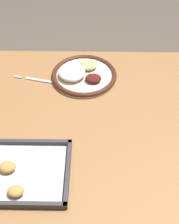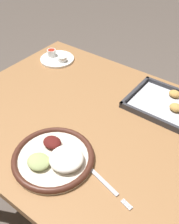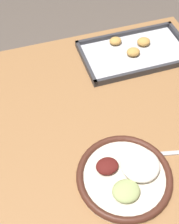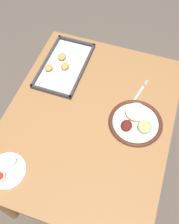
% 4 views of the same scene
% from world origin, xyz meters
% --- Properties ---
extents(ground_plane, '(8.00, 8.00, 0.00)m').
position_xyz_m(ground_plane, '(0.00, 0.00, 0.00)').
color(ground_plane, '#564C44').
extents(dining_table, '(1.04, 0.81, 0.70)m').
position_xyz_m(dining_table, '(0.00, 0.00, 0.59)').
color(dining_table, olive).
rests_on(dining_table, ground_plane).
extents(dinner_plate, '(0.26, 0.26, 0.05)m').
position_xyz_m(dinner_plate, '(0.04, -0.23, 0.71)').
color(dinner_plate, beige).
rests_on(dinner_plate, dining_table).
extents(fork, '(0.20, 0.06, 0.00)m').
position_xyz_m(fork, '(0.21, -0.20, 0.70)').
color(fork, '#B2B2B7').
rests_on(fork, dining_table).
extents(baking_tray, '(0.40, 0.23, 0.04)m').
position_xyz_m(baking_tray, '(0.27, 0.24, 0.71)').
color(baking_tray, '#333338').
rests_on(baking_tray, dining_table).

